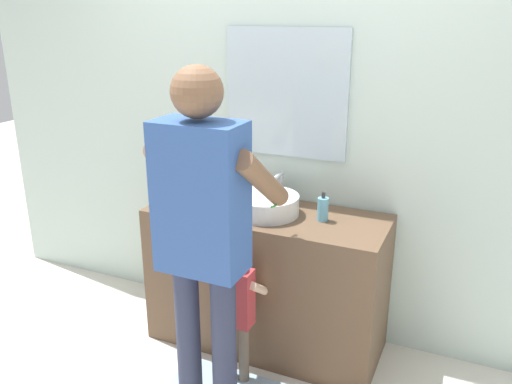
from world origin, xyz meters
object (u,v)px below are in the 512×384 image
object	(u,v)px
soap_bottle	(323,209)
adult_parent	(203,220)
toothbrush_cup	(201,195)
child_toddler	(236,304)

from	to	relation	value
soap_bottle	adult_parent	bearing A→B (deg)	-118.72
soap_bottle	adult_parent	xyz separation A→B (m)	(-0.36, -0.66, 0.12)
toothbrush_cup	adult_parent	xyz separation A→B (m)	(0.37, -0.62, 0.13)
toothbrush_cup	child_toddler	bearing A→B (deg)	-42.46
soap_bottle	toothbrush_cup	bearing A→B (deg)	-176.53
child_toddler	adult_parent	size ratio (longest dim) A/B	0.46
child_toddler	adult_parent	distance (m)	0.61
toothbrush_cup	adult_parent	bearing A→B (deg)	-59.08
soap_bottle	child_toddler	size ratio (longest dim) A/B	0.21
soap_bottle	child_toddler	distance (m)	0.69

